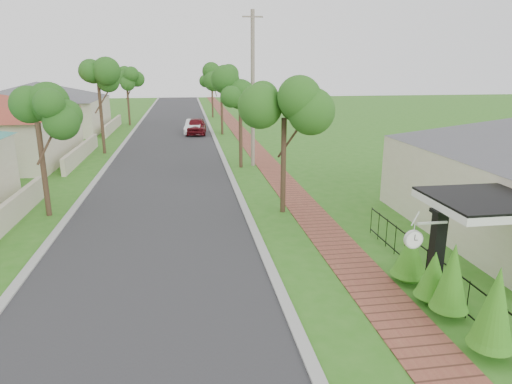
{
  "coord_description": "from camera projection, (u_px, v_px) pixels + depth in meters",
  "views": [
    {
      "loc": [
        -1.73,
        -11.1,
        6.02
      ],
      "look_at": [
        0.73,
        4.93,
        1.5
      ],
      "focal_mm": 32.0,
      "sensor_mm": 36.0,
      "label": 1
    }
  ],
  "objects": [
    {
      "name": "parked_car_red",
      "position": [
        196.0,
        126.0,
        41.09
      ],
      "size": [
        2.01,
        4.35,
        1.45
      ],
      "primitive_type": "imported",
      "rotation": [
        0.0,
        0.0,
        -0.07
      ],
      "color": "#560D13",
      "rests_on": "ground"
    },
    {
      "name": "far_house_grey",
      "position": [
        40.0,
        107.0,
        41.99
      ],
      "size": [
        15.56,
        15.56,
        4.6
      ],
      "color": "beige",
      "rests_on": "ground"
    },
    {
      "name": "hedge_row",
      "position": [
        444.0,
        280.0,
        11.3
      ],
      "size": [
        0.93,
        4.51,
        2.18
      ],
      "color": "#226614",
      "rests_on": "ground"
    },
    {
      "name": "sidewalk",
      "position": [
        259.0,
        154.0,
        31.95
      ],
      "size": [
        1.5,
        120.0,
        0.03
      ],
      "primitive_type": "cube",
      "color": "brown",
      "rests_on": "ground"
    },
    {
      "name": "ground",
      "position": [
        257.0,
        294.0,
        12.44
      ],
      "size": [
        160.0,
        160.0,
        0.0
      ],
      "primitive_type": "plane",
      "color": "#2F6F1A",
      "rests_on": "ground"
    },
    {
      "name": "road",
      "position": [
        168.0,
        157.0,
        31.04
      ],
      "size": [
        7.0,
        120.0,
        0.02
      ],
      "primitive_type": "cube",
      "color": "#28282B",
      "rests_on": "ground"
    },
    {
      "name": "station_clock",
      "position": [
        415.0,
        238.0,
        11.12
      ],
      "size": [
        1.08,
        0.13,
        0.66
      ],
      "color": "silver",
      "rests_on": "ground"
    },
    {
      "name": "street_trees",
      "position": [
        170.0,
        85.0,
        36.36
      ],
      "size": [
        10.7,
        37.65,
        5.89
      ],
      "color": "#382619",
      "rests_on": "ground"
    },
    {
      "name": "near_tree",
      "position": [
        284.0,
        116.0,
        18.34
      ],
      "size": [
        1.98,
        1.98,
        5.08
      ],
      "color": "#382619",
      "rests_on": "ground"
    },
    {
      "name": "picket_fence",
      "position": [
        426.0,
        264.0,
        13.01
      ],
      "size": [
        0.03,
        8.02,
        1.0
      ],
      "color": "black",
      "rests_on": "ground"
    },
    {
      "name": "kerb_left",
      "position": [
        113.0,
        158.0,
        30.51
      ],
      "size": [
        0.3,
        120.0,
        0.1
      ],
      "primitive_type": "cube",
      "color": "#9E9E99",
      "rests_on": "ground"
    },
    {
      "name": "parked_car_white",
      "position": [
        194.0,
        127.0,
        41.11
      ],
      "size": [
        1.91,
        4.09,
        1.3
      ],
      "primitive_type": "imported",
      "rotation": [
        0.0,
        0.0,
        -0.14
      ],
      "color": "white",
      "rests_on": "ground"
    },
    {
      "name": "utility_pole",
      "position": [
        253.0,
        90.0,
        27.15
      ],
      "size": [
        1.2,
        0.24,
        9.1
      ],
      "color": "gray",
      "rests_on": "ground"
    },
    {
      "name": "kerb_right",
      "position": [
        222.0,
        155.0,
        31.57
      ],
      "size": [
        0.3,
        120.0,
        0.1
      ],
      "primitive_type": "cube",
      "color": "#9E9E99",
      "rests_on": "ground"
    },
    {
      "name": "porch_post",
      "position": [
        435.0,
        260.0,
        11.85
      ],
      "size": [
        0.48,
        0.48,
        2.52
      ],
      "color": "black",
      "rests_on": "ground"
    }
  ]
}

